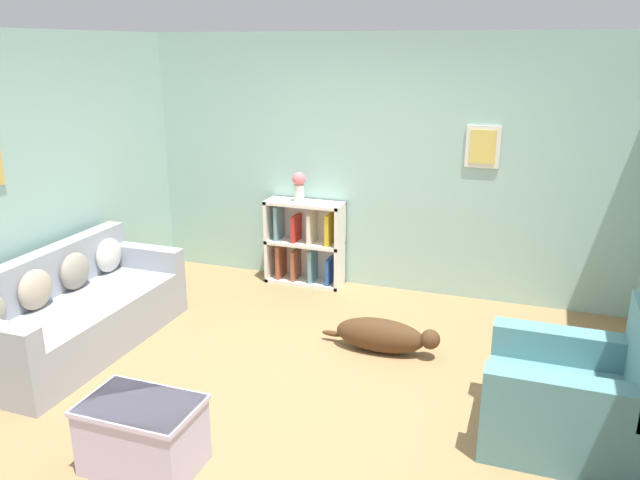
{
  "coord_description": "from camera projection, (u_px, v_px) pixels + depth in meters",
  "views": [
    {
      "loc": [
        1.52,
        -3.87,
        2.48
      ],
      "look_at": [
        0.0,
        0.4,
        1.05
      ],
      "focal_mm": 35.0,
      "sensor_mm": 36.0,
      "label": 1
    }
  ],
  "objects": [
    {
      "name": "ground_plane",
      "position": [
        302.0,
        387.0,
        4.71
      ],
      "size": [
        14.0,
        14.0,
        0.0
      ],
      "primitive_type": "plane",
      "color": "#997047"
    },
    {
      "name": "couch",
      "position": [
        75.0,
        313.0,
        5.26
      ],
      "size": [
        0.83,
        1.98,
        0.82
      ],
      "color": "#9399A3",
      "rests_on": "ground_plane"
    },
    {
      "name": "vase",
      "position": [
        299.0,
        185.0,
        6.47
      ],
      "size": [
        0.14,
        0.14,
        0.31
      ],
      "color": "silver",
      "rests_on": "bookshelf"
    },
    {
      "name": "wall_left",
      "position": [
        12.0,
        194.0,
        5.13
      ],
      "size": [
        0.13,
        5.0,
        2.6
      ],
      "color": "#93BCB2",
      "rests_on": "ground_plane"
    },
    {
      "name": "recliner_chair",
      "position": [
        580.0,
        398.0,
        3.97
      ],
      "size": [
        1.03,
        0.86,
        0.94
      ],
      "color": "slate",
      "rests_on": "ground_plane"
    },
    {
      "name": "dog",
      "position": [
        383.0,
        336.0,
        5.21
      ],
      "size": [
        1.03,
        0.26,
        0.29
      ],
      "color": "#472D19",
      "rests_on": "ground_plane"
    },
    {
      "name": "bookshelf",
      "position": [
        305.0,
        244.0,
        6.67
      ],
      "size": [
        0.83,
        0.29,
        0.9
      ],
      "color": "silver",
      "rests_on": "ground_plane"
    },
    {
      "name": "coffee_table",
      "position": [
        143.0,
        433.0,
        3.76
      ],
      "size": [
        0.7,
        0.46,
        0.44
      ],
      "color": "#BCB2D1",
      "rests_on": "ground_plane"
    },
    {
      "name": "wall_back",
      "position": [
        381.0,
        165.0,
        6.34
      ],
      "size": [
        5.6,
        0.13,
        2.6
      ],
      "color": "#93BCB2",
      "rests_on": "ground_plane"
    }
  ]
}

